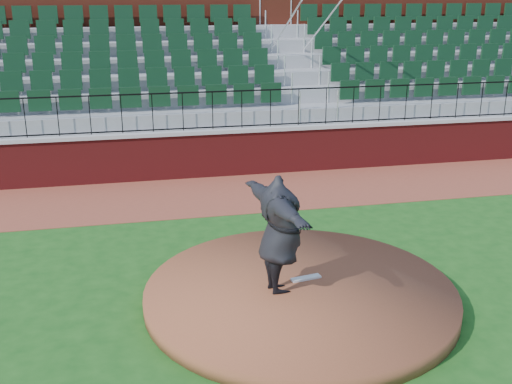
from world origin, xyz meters
TOP-DOWN VIEW (x-y plane):
  - ground at (0.00, 0.00)m, footprint 90.00×90.00m
  - warning_track at (0.00, 5.40)m, footprint 34.00×3.20m
  - field_wall at (0.00, 7.00)m, footprint 34.00×0.35m
  - wall_cap at (0.00, 7.00)m, footprint 34.00×0.45m
  - wall_railing at (0.00, 7.00)m, footprint 34.00×0.05m
  - seating_stands at (0.00, 9.72)m, footprint 34.00×5.10m
  - concourse_wall at (0.00, 12.52)m, footprint 34.00×0.50m
  - pitchers_mound at (0.33, -0.39)m, footprint 5.08×5.08m
  - pitching_rubber at (0.51, -0.12)m, footprint 0.54×0.22m
  - pitcher at (-0.03, -0.43)m, footprint 0.98×2.47m

SIDE VIEW (x-z plane):
  - ground at x=0.00m, z-range 0.00..0.00m
  - warning_track at x=0.00m, z-range 0.00..0.01m
  - pitchers_mound at x=0.33m, z-range 0.00..0.25m
  - pitching_rubber at x=0.51m, z-range 0.25..0.28m
  - field_wall at x=0.00m, z-range 0.00..1.20m
  - pitcher at x=-0.03m, z-range 0.25..2.20m
  - wall_cap at x=0.00m, z-range 1.20..1.30m
  - wall_railing at x=0.00m, z-range 1.30..2.30m
  - seating_stands at x=0.00m, z-range 0.00..4.60m
  - concourse_wall at x=0.00m, z-range 0.00..5.50m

